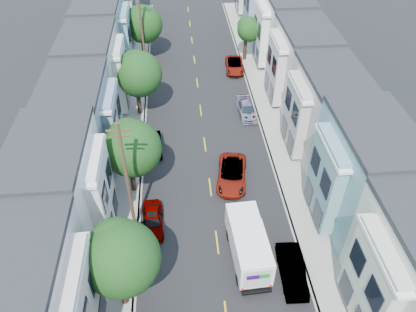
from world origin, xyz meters
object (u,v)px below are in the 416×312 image
tree_e (143,25)px  tree_c (131,149)px  parked_left_c (153,220)px  tree_far_r (248,30)px  parked_right_c (247,110)px  parked_left_d (155,145)px  fedex_truck (248,244)px  tree_d (138,74)px  tree_b (120,259)px  utility_pole_far (142,30)px  lead_sedan (232,174)px  parked_right_b (292,271)px  parked_right_d (234,66)px  utility_pole_near (127,181)px

tree_e → tree_c: bearing=-90.0°
tree_c → parked_left_c: size_ratio=1.65×
tree_far_r → parked_right_c: 13.22m
tree_far_r → parked_left_d: tree_far_r is taller
fedex_truck → parked_left_c: bearing=149.8°
tree_d → parked_right_c: tree_d is taller
tree_b → parked_left_d: size_ratio=1.90×
tree_far_r → utility_pole_far: 13.31m
tree_d → fedex_truck: bearing=-66.8°
lead_sedan → utility_pole_far: bearing=120.9°
fedex_truck → parked_right_c: bearing=78.2°
tree_b → lead_sedan: size_ratio=1.33×
lead_sedan → tree_far_r: bearing=87.5°
tree_e → parked_right_b: size_ratio=1.61×
parked_left_c → parked_right_d: bearing=66.3°
utility_pole_far → parked_right_c: (11.20, -11.21, -4.52)m
fedex_truck → parked_right_c: fedex_truck is taller
parked_right_b → utility_pole_far: bearing=111.5°
tree_d → parked_right_d: tree_d is taller
tree_far_r → parked_left_c: (-11.79, -27.37, -3.45)m
tree_e → parked_left_d: 19.70m
parked_right_b → parked_right_c: 20.21m
parked_right_b → parked_right_c: parked_right_b is taller
utility_pole_near → lead_sedan: 10.46m
fedex_truck → lead_sedan: (-0.08, 8.23, -0.87)m
tree_b → tree_c: (0.00, 10.58, -0.17)m
utility_pole_far → parked_right_b: utility_pole_far is taller
tree_b → tree_e: 35.20m
tree_b → utility_pole_far: utility_pole_far is taller
parked_right_d → parked_right_b: bearing=-85.9°
tree_c → utility_pole_near: utility_pole_near is taller
tree_e → parked_left_d: tree_e is taller
lead_sedan → tree_c: bearing=-166.9°
tree_d → tree_b: bearing=-90.0°
tree_b → parked_left_c: size_ratio=1.69×
tree_e → parked_left_c: size_ratio=1.66×
tree_d → parked_left_d: bearing=-77.5°
tree_b → parked_right_d: 33.34m
utility_pole_far → parked_right_c: bearing=-45.0°
utility_pole_near → parked_right_d: (11.20, 24.71, -4.49)m
lead_sedan → parked_left_c: bearing=-136.1°
parked_left_d → lead_sedan: bearing=-38.8°
tree_far_r → tree_c: bearing=-119.6°
utility_pole_far → parked_left_c: utility_pole_far is taller
tree_e → parked_right_b: (11.20, -34.21, -3.98)m
utility_pole_near → lead_sedan: bearing=29.4°
tree_c → parked_right_d: size_ratio=1.48×
tree_d → parked_right_b: bearing=-62.3°
tree_e → parked_left_c: (1.40, -28.78, -4.02)m
tree_d → tree_e: bearing=90.0°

